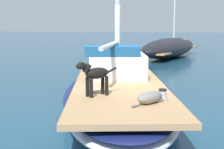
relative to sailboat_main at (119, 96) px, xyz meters
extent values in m
plane|color=navy|center=(0.00, 0.00, -0.34)|extent=(120.00, 120.00, 0.00)
ellipsoid|color=white|center=(0.00, 0.00, -0.06)|extent=(3.81, 7.54, 0.56)
ellipsoid|color=navy|center=(0.00, 0.00, 0.12)|extent=(3.83, 7.58, 0.08)
cube|color=tan|center=(0.00, 0.00, 0.27)|extent=(3.26, 6.89, 0.10)
cylinder|color=silver|center=(-0.17, -0.22, 1.22)|extent=(0.10, 2.20, 0.10)
cube|color=silver|center=(-0.23, 1.18, 0.62)|extent=(1.79, 2.42, 0.60)
cube|color=navy|center=(-0.23, 0.41, 1.04)|extent=(1.44, 0.94, 0.24)
ellipsoid|color=gray|center=(0.83, -1.94, 0.43)|extent=(0.56, 0.64, 0.22)
ellipsoid|color=gray|center=(1.05, -1.64, 0.42)|extent=(0.22, 0.24, 0.13)
cone|color=#2A2929|center=(1.01, -1.62, 0.48)|extent=(0.05, 0.05, 0.05)
cone|color=#2A2929|center=(1.08, -1.67, 0.48)|extent=(0.05, 0.05, 0.05)
cylinder|color=gray|center=(0.90, -1.74, 0.35)|extent=(0.15, 0.18, 0.06)
cylinder|color=gray|center=(1.00, -1.81, 0.35)|extent=(0.15, 0.18, 0.06)
cylinder|color=gray|center=(0.61, -2.26, 0.35)|extent=(0.14, 0.17, 0.04)
ellipsoid|color=black|center=(-0.21, -1.49, 0.77)|extent=(0.52, 0.53, 0.22)
cylinder|color=black|center=(-0.29, -1.67, 0.51)|extent=(0.07, 0.07, 0.38)
cylinder|color=black|center=(-0.38, -1.58, 0.51)|extent=(0.07, 0.07, 0.38)
cylinder|color=black|center=(-0.04, -1.40, 0.51)|extent=(0.07, 0.07, 0.38)
cylinder|color=black|center=(-0.14, -1.31, 0.51)|extent=(0.07, 0.07, 0.38)
cylinder|color=black|center=(-0.37, -1.66, 0.88)|extent=(0.21, 0.21, 0.19)
ellipsoid|color=black|center=(-0.45, -1.75, 0.94)|extent=(0.25, 0.25, 0.13)
cone|color=black|center=(-0.42, -1.78, 1.00)|extent=(0.05, 0.05, 0.06)
cone|color=black|center=(-0.49, -1.72, 1.00)|extent=(0.05, 0.05, 0.06)
torus|color=black|center=(-0.37, -1.66, 0.88)|extent=(0.18, 0.18, 0.10)
cylinder|color=black|center=(0.03, -1.22, 0.80)|extent=(0.18, 0.19, 0.12)
cylinder|color=#B7B7BC|center=(1.05, -1.65, 0.36)|extent=(0.16, 0.16, 0.08)
cylinder|color=#B7B7BC|center=(1.05, -1.65, 0.45)|extent=(0.13, 0.13, 0.10)
cylinder|color=black|center=(1.05, -1.65, 0.52)|extent=(0.15, 0.15, 0.03)
torus|color=beige|center=(-0.37, -1.08, 0.35)|extent=(0.32, 0.32, 0.04)
ellipsoid|color=black|center=(1.20, 12.65, 0.23)|extent=(4.22, 7.80, 1.12)
cube|color=tan|center=(1.20, 12.65, 0.11)|extent=(3.61, 6.96, 0.08)
cube|color=silver|center=(1.37, 13.19, 0.41)|extent=(1.74, 2.49, 0.52)
cube|color=navy|center=(0.79, 11.39, 0.33)|extent=(1.65, 2.46, 0.36)
camera|label=1|loc=(1.14, -7.89, 1.76)|focal=55.12mm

